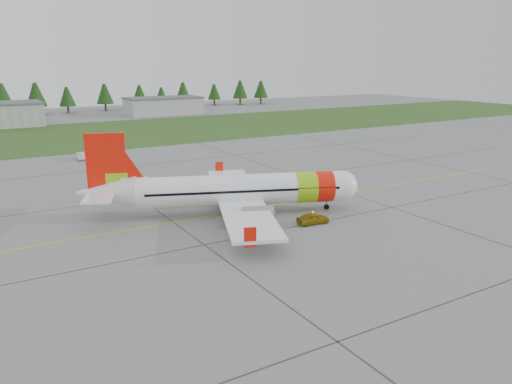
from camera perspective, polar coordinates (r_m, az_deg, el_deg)
ground at (r=56.33m, az=8.07°, el=-3.24°), size 320.00×320.00×0.00m
aircraft at (r=57.50m, az=-2.29°, el=0.20°), size 30.85×29.31×9.77m
follow_me_car at (r=54.47m, az=6.55°, el=-1.81°), size 1.37×1.58×3.64m
service_van at (r=95.13m, az=-19.47°, el=4.66°), size 1.51×1.45×3.87m
grass_strip at (r=129.30m, az=-15.30°, el=6.60°), size 320.00×50.00×0.03m
taxi_guideline at (r=62.46m, az=3.50°, el=-1.29°), size 120.00×0.25×0.02m
hangar_east at (r=170.72m, az=-10.52°, el=9.62°), size 24.00×12.00×5.20m
treeline at (r=183.16m, az=-20.26°, el=10.06°), size 160.00×8.00×10.00m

